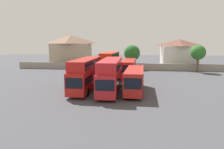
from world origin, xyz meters
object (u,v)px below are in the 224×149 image
object	(u,v)px
bus_1	(86,72)
bus_4	(110,63)
bus_3	(135,79)
tree_left_of_lot	(198,53)
tree_behind_wall	(132,53)
house_terrace_centre	(179,53)
bus_5	(129,67)
bus_2	(111,74)
house_terrace_left	(71,51)

from	to	relation	value
bus_1	bus_4	bearing A→B (deg)	172.77
bus_3	tree_left_of_lot	distance (m)	26.35
bus_4	tree_behind_wall	distance (m)	13.20
house_terrace_centre	tree_behind_wall	distance (m)	13.32
tree_behind_wall	bus_5	bearing A→B (deg)	-91.41
house_terrace_centre	tree_behind_wall	xyz separation A→B (m)	(-12.77, -3.79, 0.22)
bus_2	house_terrace_left	world-z (taller)	house_terrace_left
house_terrace_left	house_terrace_centre	size ratio (longest dim) A/B	1.16
bus_3	tree_left_of_lot	bearing A→B (deg)	148.10
bus_5	bus_3	bearing A→B (deg)	7.98
bus_3	bus_1	bearing A→B (deg)	-92.60
bus_4	house_terrace_centre	xyz separation A→B (m)	(17.14, 16.16, 1.21)
house_terrace_left	house_terrace_centre	xyz separation A→B (m)	(30.65, 0.13, -0.66)
bus_1	house_terrace_centre	distance (m)	35.10
bus_4	bus_5	size ratio (longest dim) A/B	0.95
bus_2	tree_behind_wall	world-z (taller)	tree_behind_wall
house_terrace_left	house_terrace_centre	distance (m)	30.66
bus_1	house_terrace_left	xyz separation A→B (m)	(-11.68, 29.38, 2.04)
bus_3	tree_left_of_lot	size ratio (longest dim) A/B	1.57
bus_1	tree_behind_wall	bearing A→B (deg)	167.03
tree_behind_wall	bus_3	bearing A→B (deg)	-87.63
bus_3	bus_5	world-z (taller)	bus_5
house_terrace_left	tree_behind_wall	xyz separation A→B (m)	(17.88, -3.66, -0.44)
house_terrace_centre	tree_behind_wall	world-z (taller)	house_terrace_centre
bus_5	house_terrace_centre	size ratio (longest dim) A/B	1.14
bus_4	tree_behind_wall	xyz separation A→B (m)	(4.37, 12.38, 1.43)
tree_left_of_lot	tree_behind_wall	world-z (taller)	tree_left_of_lot
bus_1	bus_5	xyz separation A→B (m)	(5.90, 13.52, -0.69)
tree_left_of_lot	house_terrace_left	bearing A→B (deg)	166.32
bus_5	house_terrace_centre	bearing A→B (deg)	143.08
bus_2	bus_5	bearing A→B (deg)	170.86
bus_1	bus_2	distance (m)	3.86
bus_5	house_terrace_left	size ratio (longest dim) A/B	0.98
bus_2	house_terrace_centre	xyz separation A→B (m)	(15.15, 30.09, 1.38)
bus_4	tree_left_of_lot	world-z (taller)	tree_left_of_lot
house_terrace_left	bus_3	bearing A→B (deg)	-57.65
tree_left_of_lot	bus_3	bearing A→B (deg)	-123.75
bus_4	house_terrace_centre	size ratio (longest dim) A/B	1.08
house_terrace_left	house_terrace_centre	world-z (taller)	house_terrace_left
bus_2	bus_3	xyz separation A→B (m)	(3.46, 0.01, -0.72)
house_terrace_left	bus_1	bearing A→B (deg)	-68.31
bus_3	bus_5	bearing A→B (deg)	-172.53
bus_1	tree_behind_wall	xyz separation A→B (m)	(6.19, 25.72, 1.60)
tree_behind_wall	tree_left_of_lot	bearing A→B (deg)	-16.05
bus_5	tree_left_of_lot	bearing A→B (deg)	118.12
bus_4	bus_5	xyz separation A→B (m)	(4.07, 0.18, -0.86)
bus_5	bus_4	bearing A→B (deg)	-85.15
house_terrace_centre	tree_behind_wall	size ratio (longest dim) A/B	1.51
bus_3	house_terrace_centre	xyz separation A→B (m)	(11.68, 30.07, 2.11)
bus_2	tree_left_of_lot	xyz separation A→B (m)	(18.02, 21.80, 2.03)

